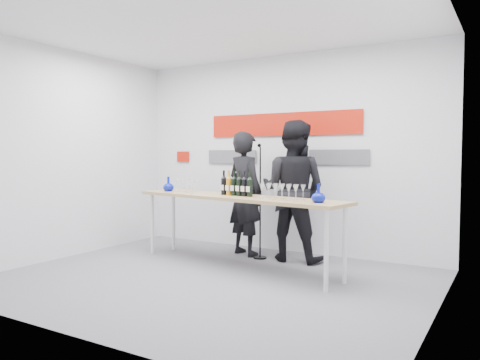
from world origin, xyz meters
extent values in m
plane|color=slate|center=(0.00, 0.00, 0.00)|extent=(5.00, 5.00, 0.00)
cube|color=silver|center=(0.00, 2.00, 1.50)|extent=(5.00, 0.04, 3.00)
cube|color=#B51807|center=(0.00, 1.97, 1.95)|extent=(2.50, 0.02, 0.35)
cube|color=#59595E|center=(-0.90, 1.97, 1.45)|extent=(0.90, 0.02, 0.22)
cube|color=#59595E|center=(0.90, 1.97, 1.45)|extent=(0.90, 0.02, 0.22)
cube|color=#B51807|center=(-1.90, 1.97, 1.45)|extent=(0.25, 0.02, 0.18)
cube|color=tan|center=(-0.06, 0.71, 0.93)|extent=(3.22, 1.16, 0.04)
cylinder|color=silver|center=(-1.54, 0.75, 0.45)|extent=(0.05, 0.05, 0.90)
cylinder|color=silver|center=(1.36, 0.25, 0.45)|extent=(0.05, 0.05, 0.90)
cylinder|color=silver|center=(-1.47, 1.16, 0.45)|extent=(0.05, 0.05, 0.90)
cylinder|color=silver|center=(1.43, 0.66, 0.45)|extent=(0.05, 0.05, 0.90)
imported|color=black|center=(-0.34, 1.43, 0.91)|extent=(0.78, 0.64, 1.82)
imported|color=black|center=(0.42, 1.46, 0.98)|extent=(0.98, 0.78, 1.96)
cylinder|color=black|center=(-0.03, 1.32, 0.01)|extent=(0.19, 0.19, 0.02)
cylinder|color=black|center=(-0.03, 1.32, 0.80)|extent=(0.02, 0.02, 1.60)
sphere|color=black|center=(-0.03, 1.29, 1.62)|extent=(0.05, 0.05, 0.05)
camera|label=1|loc=(3.10, -4.53, 1.49)|focal=35.00mm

